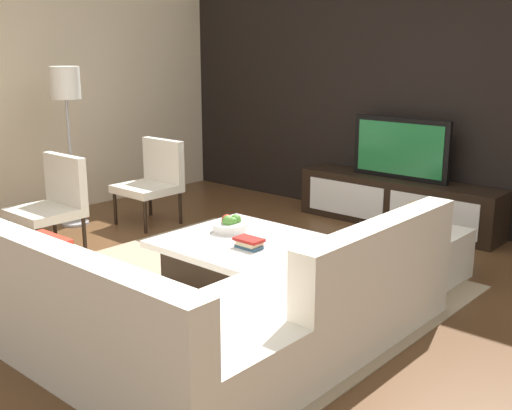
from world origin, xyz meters
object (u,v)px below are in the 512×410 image
at_px(television, 400,149).
at_px(decorative_ball, 417,216).
at_px(book_stack, 249,243).
at_px(floor_lamp, 66,94).
at_px(accent_chair_near, 54,199).
at_px(coffee_table, 238,260).
at_px(sectional_couch, 207,309).
at_px(media_console, 397,203).
at_px(accent_chair_far, 154,177).
at_px(fruit_bowl, 230,225).
at_px(ottoman, 414,254).

distance_m(television, decorative_ball, 1.55).
bearing_deg(book_stack, floor_lamp, 174.77).
bearing_deg(book_stack, accent_chair_near, -169.90).
bearing_deg(coffee_table, decorative_ball, 47.55).
bearing_deg(book_stack, sectional_couch, -64.47).
height_order(media_console, coffee_table, media_console).
distance_m(television, accent_chair_far, 2.55).
height_order(sectional_couch, fruit_bowl, sectional_couch).
bearing_deg(ottoman, fruit_bowl, -140.30).
xyz_separation_m(media_console, accent_chair_near, (-1.91, -2.77, 0.24)).
bearing_deg(ottoman, floor_lamp, -165.06).
xyz_separation_m(accent_chair_far, book_stack, (2.11, -0.86, -0.07)).
distance_m(coffee_table, ottoman, 1.41).
bearing_deg(television, floor_lamp, -139.79).
height_order(fruit_bowl, book_stack, fruit_bowl).
height_order(coffee_table, accent_chair_near, accent_chair_near).
height_order(accent_chair_near, floor_lamp, floor_lamp).
bearing_deg(accent_chair_near, decorative_ball, 20.42).
height_order(ottoman, decorative_ball, decorative_ball).
height_order(accent_chair_near, decorative_ball, accent_chair_near).
bearing_deg(coffee_table, television, 87.51).
relative_size(sectional_couch, floor_lamp, 1.50).
relative_size(ottoman, book_stack, 3.30).
distance_m(television, coffee_table, 2.38).
relative_size(accent_chair_near, fruit_bowl, 3.11).
bearing_deg(ottoman, sectional_couch, -99.87).
height_order(floor_lamp, ottoman, floor_lamp).
relative_size(media_console, ottoman, 3.07).
height_order(sectional_couch, decorative_ball, sectional_couch).
bearing_deg(decorative_ball, coffee_table, -132.45).
distance_m(coffee_table, fruit_bowl, 0.31).
relative_size(floor_lamp, fruit_bowl, 5.79).
relative_size(coffee_table, accent_chair_near, 1.23).
relative_size(accent_chair_far, book_stack, 4.10).
bearing_deg(sectional_couch, fruit_bowl, 127.38).
bearing_deg(book_stack, accent_chair_far, 157.91).
bearing_deg(ottoman, television, 124.13).
height_order(television, sectional_couch, television).
bearing_deg(accent_chair_far, sectional_couch, -24.15).
bearing_deg(book_stack, television, 92.85).
xyz_separation_m(coffee_table, accent_chair_near, (-1.81, -0.48, 0.29)).
xyz_separation_m(sectional_couch, coffee_table, (-0.61, 0.93, -0.08)).
xyz_separation_m(decorative_ball, book_stack, (-0.73, -1.16, -0.10)).
relative_size(media_console, sectional_couch, 0.89).
bearing_deg(accent_chair_far, floor_lamp, -123.63).
xyz_separation_m(television, ottoman, (0.85, -1.26, -0.61)).
relative_size(television, book_stack, 4.95).
distance_m(fruit_bowl, book_stack, 0.46).
bearing_deg(decorative_ball, accent_chair_near, -151.18).
bearing_deg(decorative_ball, ottoman, 0.00).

